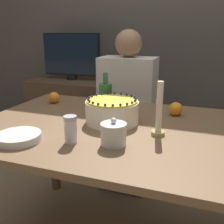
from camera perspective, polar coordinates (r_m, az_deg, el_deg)
name	(u,v)px	position (r m, az deg, el deg)	size (l,w,h in m)	color
wall_behind	(171,18)	(2.56, 12.68, 19.39)	(8.00, 0.05, 2.60)	#4C4742
dining_table	(124,147)	(1.30, 2.66, -7.64)	(1.48, 0.95, 0.74)	brown
cake	(112,111)	(1.30, 0.00, 0.17)	(0.27, 0.27, 0.13)	#EFE5CC
sugar_bowl	(114,134)	(1.05, 0.34, -4.81)	(0.11, 0.11, 0.12)	silver
sugar_shaker	(71,129)	(1.08, -9.01, -3.75)	(0.05, 0.05, 0.12)	white
plate_stack	(19,137)	(1.17, -19.67, -5.20)	(0.19, 0.19, 0.03)	silver
candle	(159,114)	(1.15, 10.18, -0.52)	(0.06, 0.06, 0.24)	tan
bottle	(106,97)	(1.49, -1.41, 3.38)	(0.07, 0.07, 0.22)	#2D6638
orange_fruit_1	(54,98)	(1.71, -12.50, 3.10)	(0.07, 0.07, 0.07)	orange
orange_fruit_2	(176,109)	(1.46, 13.69, 0.67)	(0.07, 0.07, 0.07)	orange
person_man_blue_shirt	(127,122)	(2.00, 3.32, -2.27)	(0.40, 0.34, 1.20)	#595960
side_cabinet	(74,116)	(2.67, -8.31, -0.79)	(0.76, 0.51, 0.74)	#4C3828
tv_monitor	(71,56)	(2.55, -8.86, 12.03)	(0.58, 0.10, 0.43)	black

